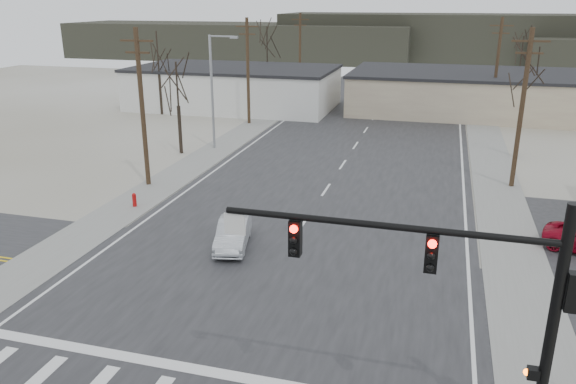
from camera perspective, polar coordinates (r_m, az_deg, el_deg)
name	(u,v)px	position (r m, az deg, el deg)	size (l,w,h in m)	color
ground	(256,296)	(23.54, -3.28, -10.48)	(140.00, 140.00, 0.00)	silver
main_road	(329,185)	(36.87, 4.19, 0.68)	(18.00, 110.00, 0.05)	#242426
cross_road	(256,295)	(23.53, -3.28, -10.43)	(90.00, 10.00, 0.04)	#242426
sidewalk_left	(209,155)	(44.54, -7.99, 3.78)	(3.00, 90.00, 0.06)	gray
sidewalk_right	(494,176)	(41.19, 20.24, 1.51)	(3.00, 90.00, 0.06)	gray
traffic_signal_mast	(474,292)	(14.89, 18.33, -9.62)	(8.95, 0.43, 7.20)	black
fire_hydrant	(134,200)	(34.05, -15.34, -0.77)	(0.24, 0.24, 0.87)	#A50C0C
building_left_far	(234,87)	(64.25, -5.47, 10.56)	(22.30, 12.30, 4.50)	silver
building_right_far	(476,92)	(64.14, 18.53, 9.57)	(26.30, 14.30, 4.30)	#BFB292
upole_left_b	(142,106)	(36.84, -14.61, 8.46)	(2.20, 0.30, 10.00)	#3F2D1D
upole_left_c	(248,70)	(54.88, -4.10, 12.29)	(2.20, 0.30, 10.00)	#3F2D1D
upole_left_d	(300,52)	(73.93, 1.22, 14.05)	(2.20, 0.30, 10.00)	#3F2D1D
upole_right_a	(522,107)	(38.19, 22.67, 7.97)	(2.20, 0.30, 10.00)	#3F2D1D
upole_right_b	(497,68)	(59.89, 20.44, 11.74)	(2.20, 0.30, 10.00)	#3F2D1D
streetlight_main	(214,86)	(45.40, -7.52, 10.61)	(2.40, 0.25, 9.00)	gray
tree_left_near	(177,87)	(44.49, -11.19, 10.44)	(3.30, 3.30, 7.35)	#2C231B
tree_right_mid	(525,79)	(46.07, 22.98, 10.48)	(3.74, 3.74, 8.33)	#2C231B
tree_left_far	(267,47)	(68.78, -2.14, 14.55)	(3.96, 3.96, 8.82)	#2C231B
tree_right_far	(522,54)	(72.08, 22.64, 12.80)	(3.52, 3.52, 7.84)	#2C231B
tree_left_mid	(158,54)	(60.85, -13.10, 13.52)	(3.96, 3.96, 8.82)	#2C231B
hill_left	(237,41)	(119.21, -5.18, 15.02)	(70.00, 18.00, 7.00)	#333026
hill_center	(495,39)	(115.87, 20.25, 14.36)	(80.00, 18.00, 9.00)	#333026
sedan_crossing	(233,233)	(27.68, -5.60, -4.20)	(1.42, 4.06, 1.34)	#AAAEB5
car_far_a	(439,94)	(71.10, 15.10, 9.56)	(1.91, 4.70, 1.36)	black
car_far_b	(388,86)	(75.78, 10.12, 10.53)	(1.82, 4.52, 1.54)	black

